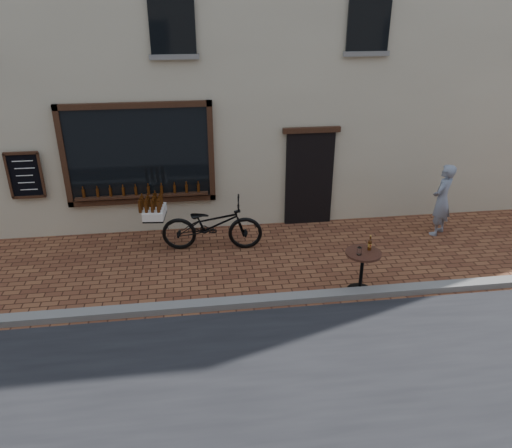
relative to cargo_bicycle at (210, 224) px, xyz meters
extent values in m
plane|color=#5B2F1D|center=(0.47, -2.43, -0.57)|extent=(90.00, 90.00, 0.00)
cube|color=slate|center=(0.47, -2.23, -0.51)|extent=(90.00, 0.25, 0.12)
cube|color=black|center=(-1.43, 1.02, 1.28)|extent=(3.00, 0.06, 2.00)
cube|color=black|center=(-1.43, 1.00, 2.34)|extent=(3.24, 0.10, 0.12)
cube|color=black|center=(-1.43, 1.00, 0.22)|extent=(3.24, 0.10, 0.12)
cube|color=black|center=(-2.99, 1.00, 1.28)|extent=(0.12, 0.10, 2.24)
cube|color=black|center=(0.13, 1.00, 1.28)|extent=(0.12, 0.10, 2.24)
cube|color=black|center=(-1.43, 0.95, 0.35)|extent=(2.90, 0.16, 0.05)
cube|color=black|center=(2.37, 1.03, 0.53)|extent=(1.10, 0.10, 2.20)
cube|color=black|center=(2.37, 1.00, 1.69)|extent=(1.30, 0.10, 0.12)
cube|color=black|center=(-3.83, 1.01, 0.93)|extent=(0.62, 0.04, 0.92)
cylinder|color=#3D1C07|center=(-2.68, 0.95, 0.47)|extent=(0.06, 0.06, 0.19)
cylinder|color=#3D1C07|center=(-2.40, 0.95, 0.47)|extent=(0.06, 0.06, 0.19)
cylinder|color=#3D1C07|center=(-2.12, 0.95, 0.47)|extent=(0.06, 0.06, 0.19)
cylinder|color=#3D1C07|center=(-1.84, 0.95, 0.47)|extent=(0.06, 0.06, 0.19)
cylinder|color=#3D1C07|center=(-1.57, 0.95, 0.47)|extent=(0.06, 0.06, 0.19)
cylinder|color=#3D1C07|center=(-1.29, 0.95, 0.47)|extent=(0.06, 0.06, 0.19)
cylinder|color=#3D1C07|center=(-1.01, 0.95, 0.47)|extent=(0.06, 0.06, 0.19)
cylinder|color=#3D1C07|center=(-0.73, 0.95, 0.47)|extent=(0.06, 0.06, 0.19)
cylinder|color=#3D1C07|center=(-0.46, 0.95, 0.47)|extent=(0.06, 0.06, 0.19)
cylinder|color=#3D1C07|center=(-0.18, 0.95, 0.47)|extent=(0.06, 0.06, 0.19)
cube|color=black|center=(-0.53, 1.03, 4.03)|extent=(0.90, 0.06, 1.40)
cube|color=black|center=(3.47, 1.03, 4.03)|extent=(0.90, 0.06, 1.40)
imported|color=black|center=(0.05, 0.00, -0.01)|extent=(2.20, 0.96, 1.12)
cube|color=black|center=(-1.13, 0.12, 0.20)|extent=(0.48, 0.64, 0.04)
cube|color=white|center=(-1.13, 0.12, 0.30)|extent=(0.48, 0.66, 0.17)
cylinder|color=#3D1C07|center=(-1.03, -0.12, 0.51)|extent=(0.07, 0.07, 0.24)
cylinder|color=#3D1C07|center=(-1.15, -0.11, 0.51)|extent=(0.07, 0.07, 0.24)
cylinder|color=#3D1C07|center=(-1.27, -0.09, 0.51)|extent=(0.07, 0.07, 0.24)
cylinder|color=#3D1C07|center=(-1.40, -0.08, 0.51)|extent=(0.07, 0.07, 0.24)
cylinder|color=#3D1C07|center=(-1.01, 0.03, 0.51)|extent=(0.07, 0.07, 0.24)
cylinder|color=#3D1C07|center=(-1.14, 0.04, 0.51)|extent=(0.07, 0.07, 0.24)
cylinder|color=#3D1C07|center=(-1.26, 0.05, 0.51)|extent=(0.07, 0.07, 0.24)
cylinder|color=#3D1C07|center=(-1.38, 0.07, 0.51)|extent=(0.07, 0.07, 0.24)
cylinder|color=#3D1C07|center=(-1.00, 0.18, 0.51)|extent=(0.07, 0.07, 0.24)
cylinder|color=#3D1C07|center=(-1.12, 0.19, 0.51)|extent=(0.07, 0.07, 0.24)
cylinder|color=#3D1C07|center=(-1.24, 0.20, 0.51)|extent=(0.07, 0.07, 0.24)
cylinder|color=#3D1C07|center=(-1.37, 0.22, 0.51)|extent=(0.07, 0.07, 0.24)
cylinder|color=#3D1C07|center=(-0.98, 0.33, 0.51)|extent=(0.07, 0.07, 0.24)
cylinder|color=#3D1C07|center=(-1.11, 0.34, 0.51)|extent=(0.07, 0.07, 0.24)
cylinder|color=black|center=(2.64, -2.08, -0.56)|extent=(0.47, 0.47, 0.03)
cylinder|color=black|center=(2.64, -2.08, -0.17)|extent=(0.06, 0.06, 0.75)
cylinder|color=black|center=(2.64, -2.08, 0.23)|extent=(0.64, 0.64, 0.04)
cylinder|color=gold|center=(2.77, -2.01, 0.35)|extent=(0.07, 0.07, 0.06)
cylinder|color=white|center=(2.54, -2.15, 0.32)|extent=(0.08, 0.08, 0.14)
imported|color=gray|center=(5.18, 0.03, 0.25)|extent=(0.72, 0.69, 1.65)
camera|label=1|loc=(-0.32, -9.58, 4.50)|focal=35.00mm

